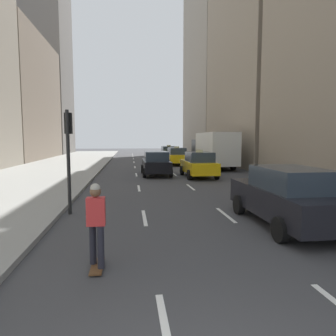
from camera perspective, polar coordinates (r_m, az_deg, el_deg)
sidewalk_left at (r=29.58m, az=-19.65°, el=0.32°), size 8.00×66.00×0.15m
lane_markings at (r=25.12m, az=0.19°, el=-0.39°), size 5.72×56.00×0.01m
taxi_lead at (r=36.19m, az=0.11°, el=2.83°), size 2.02×4.40×1.87m
taxi_second at (r=20.50m, az=5.86°, el=0.69°), size 2.02×4.40×1.87m
taxi_third at (r=30.09m, az=1.62°, el=2.27°), size 2.02×4.40×1.87m
sedan_black_near at (r=9.70m, az=21.64°, el=-5.00°), size 2.02×4.70×1.78m
sedan_silver_behind at (r=21.50m, az=-2.32°, el=0.93°), size 2.02×4.51×1.72m
box_truck at (r=27.32m, az=8.57°, el=3.62°), size 2.58×8.40×3.15m
skateboarder at (r=6.22m, az=-13.52°, el=-10.01°), size 0.36×0.80×1.75m
traffic_light_pole at (r=10.88m, az=-18.43°, el=4.20°), size 0.24×0.42×3.60m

